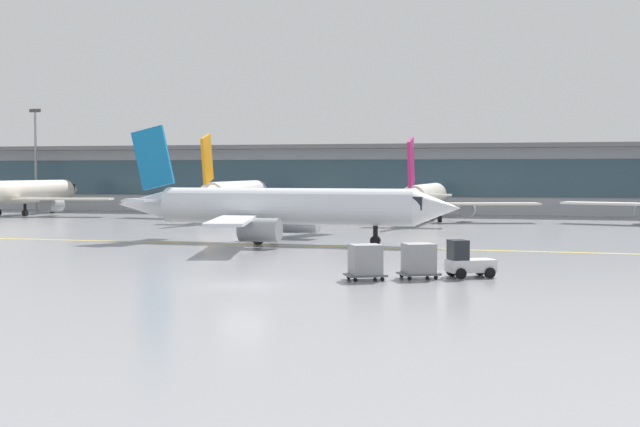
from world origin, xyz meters
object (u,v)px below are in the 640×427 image
(baggage_tug, at_px, (467,261))
(apron_light_mast_0, at_px, (36,155))
(cargo_dolly_lead, at_px, (419,260))
(taxiing_regional_jet, at_px, (282,207))
(gate_airplane_1, at_px, (235,194))
(cargo_dolly_trailing, at_px, (365,261))
(gate_airplane_0, at_px, (18,193))
(gate_airplane_2, at_px, (425,197))

(baggage_tug, xyz_separation_m, apron_light_mast_0, (-71.48, 71.12, 7.39))
(cargo_dolly_lead, bearing_deg, baggage_tug, 0.00)
(baggage_tug, height_order, cargo_dolly_lead, baggage_tug)
(taxiing_regional_jet, xyz_separation_m, baggage_tug, (17.11, -20.49, -2.05))
(gate_airplane_1, xyz_separation_m, cargo_dolly_lead, (31.99, -57.95, -1.98))
(gate_airplane_1, relative_size, cargo_dolly_trailing, 11.73)
(cargo_dolly_trailing, distance_m, apron_light_mast_0, 99.49)
(gate_airplane_0, distance_m, gate_airplane_1, 30.62)
(gate_airplane_2, bearing_deg, baggage_tug, -170.19)
(gate_airplane_2, xyz_separation_m, taxiing_regional_jet, (-6.43, -35.71, 0.09))
(gate_airplane_2, relative_size, taxiing_regional_jet, 0.97)
(apron_light_mast_0, bearing_deg, gate_airplane_0, -66.46)
(gate_airplane_0, height_order, cargo_dolly_trailing, gate_airplane_0)
(baggage_tug, bearing_deg, taxiing_regional_jet, 102.21)
(cargo_dolly_lead, height_order, cargo_dolly_trailing, same)
(baggage_tug, xyz_separation_m, cargo_dolly_trailing, (-5.19, -2.72, 0.16))
(cargo_dolly_trailing, bearing_deg, gate_airplane_0, 107.68)
(gate_airplane_2, bearing_deg, cargo_dolly_lead, -172.85)
(gate_airplane_2, height_order, baggage_tug, gate_airplane_2)
(gate_airplane_0, relative_size, taxiing_regional_jet, 1.03)
(gate_airplane_0, height_order, apron_light_mast_0, apron_light_mast_0)
(gate_airplane_2, relative_size, baggage_tug, 9.71)
(gate_airplane_2, xyz_separation_m, baggage_tug, (10.68, -56.19, -1.96))
(gate_airplane_2, xyz_separation_m, cargo_dolly_trailing, (5.49, -58.92, -1.80))
(gate_airplane_0, distance_m, taxiing_regional_jet, 59.99)
(gate_airplane_1, height_order, cargo_dolly_lead, gate_airplane_1)
(gate_airplane_1, relative_size, baggage_tug, 10.34)
(taxiing_regional_jet, relative_size, cargo_dolly_trailing, 11.38)
(cargo_dolly_trailing, bearing_deg, gate_airplane_2, 67.66)
(cargo_dolly_lead, relative_size, apron_light_mast_0, 0.17)
(cargo_dolly_trailing, bearing_deg, apron_light_mast_0, 104.25)
(gate_airplane_0, bearing_deg, taxiing_regional_jet, -124.95)
(cargo_dolly_trailing, relative_size, apron_light_mast_0, 0.17)
(taxiing_regional_jet, bearing_deg, gate_airplane_2, 81.61)
(taxiing_regional_jet, height_order, cargo_dolly_trailing, taxiing_regional_jet)
(gate_airplane_2, distance_m, apron_light_mast_0, 62.84)
(gate_airplane_0, bearing_deg, apron_light_mast_0, 25.45)
(gate_airplane_2, relative_size, cargo_dolly_trailing, 11.02)
(apron_light_mast_0, bearing_deg, gate_airplane_1, -21.37)
(gate_airplane_0, relative_size, cargo_dolly_lead, 11.71)
(gate_airplane_0, bearing_deg, cargo_dolly_lead, -130.79)
(gate_airplane_2, distance_m, taxiing_regional_jet, 36.28)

